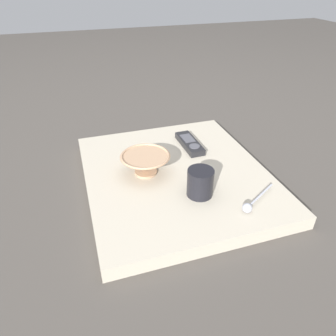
{
  "coord_description": "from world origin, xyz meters",
  "views": [
    {
      "loc": [
        0.28,
        0.8,
        0.61
      ],
      "look_at": [
        0.03,
        0.0,
        0.06
      ],
      "focal_mm": 33.5,
      "sensor_mm": 36.0,
      "label": 1
    }
  ],
  "objects_px": {
    "cereal_bowl": "(146,163)",
    "teaspoon": "(250,205)",
    "coffee_mug": "(200,182)",
    "tv_remote_near": "(190,143)"
  },
  "relations": [
    {
      "from": "cereal_bowl",
      "to": "teaspoon",
      "type": "height_order",
      "value": "cereal_bowl"
    },
    {
      "from": "coffee_mug",
      "to": "teaspoon",
      "type": "xyz_separation_m",
      "value": [
        -0.1,
        0.11,
        -0.03
      ]
    },
    {
      "from": "cereal_bowl",
      "to": "teaspoon",
      "type": "distance_m",
      "value": 0.35
    },
    {
      "from": "coffee_mug",
      "to": "tv_remote_near",
      "type": "distance_m",
      "value": 0.29
    },
    {
      "from": "tv_remote_near",
      "to": "teaspoon",
      "type": "bearing_deg",
      "value": 94.25
    },
    {
      "from": "cereal_bowl",
      "to": "tv_remote_near",
      "type": "height_order",
      "value": "cereal_bowl"
    },
    {
      "from": "coffee_mug",
      "to": "teaspoon",
      "type": "relative_size",
      "value": 0.65
    },
    {
      "from": "cereal_bowl",
      "to": "coffee_mug",
      "type": "xyz_separation_m",
      "value": [
        -0.12,
        0.15,
        0.0
      ]
    },
    {
      "from": "cereal_bowl",
      "to": "coffee_mug",
      "type": "distance_m",
      "value": 0.2
    },
    {
      "from": "coffee_mug",
      "to": "tv_remote_near",
      "type": "bearing_deg",
      "value": -105.02
    }
  ]
}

